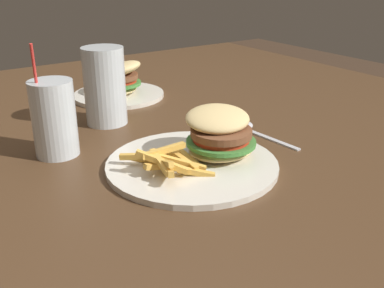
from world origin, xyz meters
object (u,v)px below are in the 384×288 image
(spoon, at_px, (243,126))
(meal_plate_far, at_px, (119,85))
(beer_glass, at_px, (105,87))
(juice_glass, at_px, (54,122))
(meal_plate_near, at_px, (204,149))

(spoon, distance_m, meal_plate_far, 0.37)
(beer_glass, height_order, meal_plate_far, beer_glass)
(beer_glass, distance_m, spoon, 0.29)
(juice_glass, bearing_deg, meal_plate_near, -43.53)
(spoon, relative_size, meal_plate_far, 0.81)
(meal_plate_near, height_order, juice_glass, juice_glass)
(meal_plate_near, height_order, beer_glass, beer_glass)
(spoon, xyz_separation_m, meal_plate_far, (-0.11, 0.35, 0.02))
(juice_glass, xyz_separation_m, meal_plate_far, (0.25, 0.26, -0.03))
(juice_glass, height_order, meal_plate_far, juice_glass)
(beer_glass, relative_size, spoon, 0.88)
(meal_plate_near, xyz_separation_m, spoon, (0.16, 0.09, -0.02))
(juice_glass, bearing_deg, meal_plate_far, 46.66)
(beer_glass, bearing_deg, meal_plate_near, -80.28)
(beer_glass, bearing_deg, meal_plate_far, 56.35)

